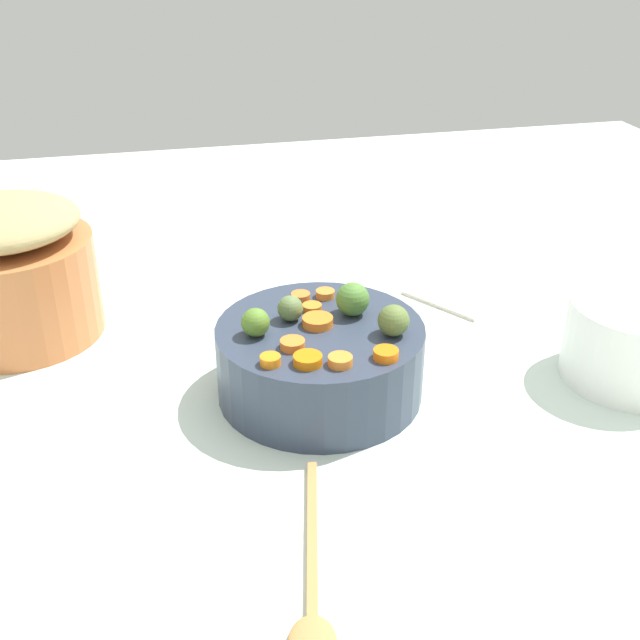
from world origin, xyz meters
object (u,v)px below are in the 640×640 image
Objects in this scene: serving_bowl_carrots at (320,361)px; wooden_spoon at (312,597)px; casserole_dish at (637,340)px; metal_pot at (13,288)px.

serving_bowl_carrots reaches higher than wooden_spoon.
wooden_spoon is 1.46× the size of casserole_dish.
metal_pot is 1.30× the size of casserole_dish.
serving_bowl_carrots is 0.97× the size of wooden_spoon.
wooden_spoon is at bearing 75.54° from serving_bowl_carrots.
casserole_dish is (-0.41, 0.06, 0.01)m from serving_bowl_carrots.
casserole_dish is at bearing -150.99° from wooden_spoon.
casserole_dish is (-0.81, 0.32, -0.02)m from metal_pot.
serving_bowl_carrots is 0.35m from wooden_spoon.
casserole_dish reaches higher than serving_bowl_carrots.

